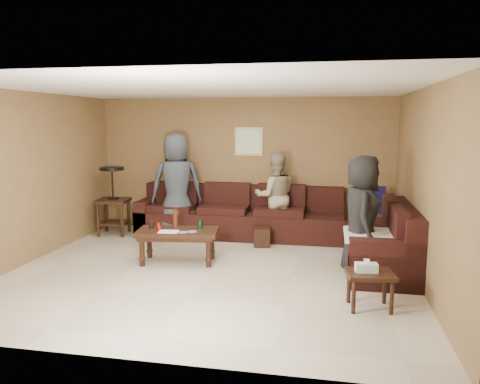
# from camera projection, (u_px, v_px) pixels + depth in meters

# --- Properties ---
(room) EXTENTS (5.60, 5.50, 2.50)m
(room) POSITION_uv_depth(u_px,v_px,m) (210.00, 152.00, 6.26)
(room) COLOR beige
(room) RESTS_ON ground
(sectional_sofa) EXTENTS (4.65, 2.90, 0.97)m
(sectional_sofa) POSITION_uv_depth(u_px,v_px,m) (281.00, 227.00, 7.78)
(sectional_sofa) COLOR black
(sectional_sofa) RESTS_ON ground
(coffee_table) EXTENTS (1.24, 0.74, 0.77)m
(coffee_table) POSITION_uv_depth(u_px,v_px,m) (177.00, 235.00, 6.87)
(coffee_table) COLOR black
(coffee_table) RESTS_ON ground
(end_table_left) EXTENTS (0.62, 0.62, 1.25)m
(end_table_left) POSITION_uv_depth(u_px,v_px,m) (113.00, 199.00, 8.55)
(end_table_left) COLOR black
(end_table_left) RESTS_ON ground
(side_table_right) EXTENTS (0.56, 0.48, 0.56)m
(side_table_right) POSITION_uv_depth(u_px,v_px,m) (369.00, 276.00, 5.17)
(side_table_right) COLOR black
(side_table_right) RESTS_ON ground
(waste_bin) EXTENTS (0.31, 0.31, 0.32)m
(waste_bin) POSITION_uv_depth(u_px,v_px,m) (262.00, 237.00, 7.79)
(waste_bin) COLOR black
(waste_bin) RESTS_ON ground
(wall_art) EXTENTS (0.52, 0.04, 0.52)m
(wall_art) POSITION_uv_depth(u_px,v_px,m) (249.00, 141.00, 8.64)
(wall_art) COLOR tan
(wall_art) RESTS_ON ground
(person_left) EXTENTS (1.07, 0.89, 1.87)m
(person_left) POSITION_uv_depth(u_px,v_px,m) (177.00, 185.00, 8.38)
(person_left) COLOR #313944
(person_left) RESTS_ON ground
(person_middle) EXTENTS (0.86, 0.75, 1.52)m
(person_middle) POSITION_uv_depth(u_px,v_px,m) (275.00, 196.00, 8.24)
(person_middle) COLOR gray
(person_middle) RESTS_ON ground
(person_right) EXTENTS (0.53, 0.81, 1.63)m
(person_right) POSITION_uv_depth(u_px,v_px,m) (362.00, 216.00, 6.28)
(person_right) COLOR black
(person_right) RESTS_ON ground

